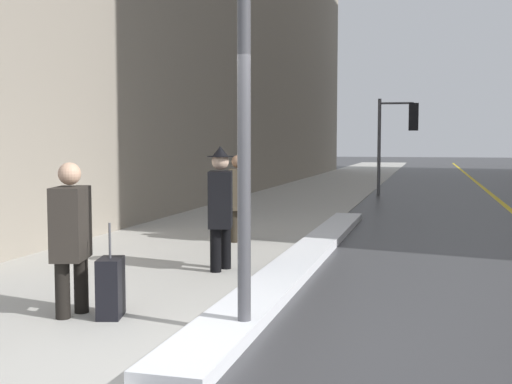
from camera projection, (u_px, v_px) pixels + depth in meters
The scene contains 11 objects.
ground_plane at pixel (173, 363), 5.05m from camera, with size 160.00×160.00×0.00m, color #38383A.
sidewalk_slab at pixel (298, 199), 20.01m from camera, with size 4.00×80.00×0.01m.
road_centre_stripe at pixel (503, 203), 18.45m from camera, with size 0.16×80.00×0.00m.
snow_bank_curb at pixel (306, 255), 9.57m from camera, with size 0.58×10.71×0.13m.
building_facade_left at pixel (201, 23), 25.62m from camera, with size 6.00×36.00×13.12m.
lamp_post at pixel (244, 29), 5.59m from camera, with size 0.28×0.28×4.50m.
traffic_light_near at pixel (401, 126), 21.13m from camera, with size 1.31×0.40×3.20m.
pedestrian_nearside at pixel (71, 232), 6.33m from camera, with size 0.41×0.56×1.54m.
pedestrian_in_fedora at pixel (220, 203), 8.61m from camera, with size 0.43×0.58×1.69m.
pedestrian_with_shoulder_bag at pixel (238, 194), 11.19m from camera, with size 0.41×0.73×1.52m.
rolling_suitcase at pixel (111, 288), 6.31m from camera, with size 0.30×0.40×0.95m.
Camera 1 is at (1.91, -4.59, 1.72)m, focal length 45.00 mm.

